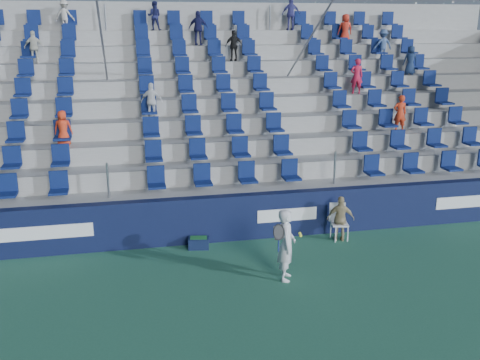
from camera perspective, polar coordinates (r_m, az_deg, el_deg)
The scene contains 7 objects.
ground at distance 11.25m, azimuth 1.99°, elevation -12.34°, with size 70.00×70.00×0.00m, color #2C684C.
sponsor_wall at distance 13.82m, azimuth -1.10°, elevation -4.04°, with size 24.00×0.32×1.20m.
grandstand at distance 18.29m, azimuth -4.17°, elevation 5.92°, with size 24.00×8.17×6.63m.
tennis_player at distance 11.68m, azimuth 4.96°, elevation -6.89°, with size 0.69×0.68×1.61m.
line_judge_chair at distance 14.15m, azimuth 10.45°, elevation -4.08°, with size 0.49×0.50×0.95m.
line_judge at distance 14.00m, azimuth 10.68°, elevation -4.07°, with size 0.70×0.29×1.19m, color tan.
ball_bin at distance 13.49m, azimuth -4.43°, elevation -6.64°, with size 0.55×0.41×0.29m.
Camera 1 is at (-2.41, -9.60, 5.36)m, focal length 40.00 mm.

